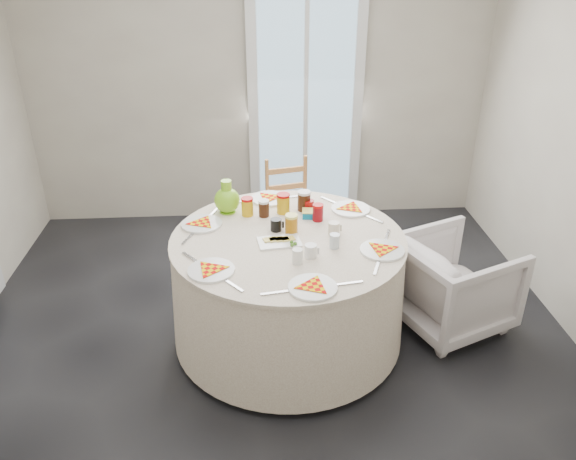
{
  "coord_description": "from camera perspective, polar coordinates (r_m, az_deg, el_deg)",
  "views": [
    {
      "loc": [
        -0.08,
        -2.87,
        2.36
      ],
      "look_at": [
        0.12,
        0.11,
        0.8
      ],
      "focal_mm": 35.0,
      "sensor_mm": 36.0,
      "label": 1
    }
  ],
  "objects": [
    {
      "name": "place_settings",
      "position": [
        3.39,
        -0.0,
        -0.45
      ],
      "size": [
        1.6,
        1.6,
        0.03
      ],
      "primitive_type": null,
      "rotation": [
        0.0,
        0.0,
        0.16
      ],
      "color": "silver",
      "rests_on": "table"
    },
    {
      "name": "armchair",
      "position": [
        3.88,
        16.53,
        -4.28
      ],
      "size": [
        0.84,
        0.87,
        0.69
      ],
      "primitive_type": "imported",
      "rotation": [
        0.0,
        0.0,
        1.98
      ],
      "color": "silver",
      "rests_on": "floor"
    },
    {
      "name": "table",
      "position": [
        3.59,
        -0.0,
        -6.02
      ],
      "size": [
        1.47,
        1.47,
        0.75
      ],
      "primitive_type": "cylinder",
      "color": "white",
      "rests_on": "floor"
    },
    {
      "name": "mugs_glasses",
      "position": [
        3.36,
        1.94,
        0.05
      ],
      "size": [
        0.52,
        0.52,
        0.1
      ],
      "primitive_type": null,
      "rotation": [
        0.0,
        0.0,
        0.0
      ],
      "color": "gray",
      "rests_on": "table"
    },
    {
      "name": "jar_cluster",
      "position": [
        3.61,
        -0.75,
        2.28
      ],
      "size": [
        0.56,
        0.35,
        0.15
      ],
      "primitive_type": null,
      "rotation": [
        0.0,
        0.0,
        -0.2
      ],
      "color": "#9F4617",
      "rests_on": "table"
    },
    {
      "name": "green_pitcher",
      "position": [
        3.69,
        -6.24,
        3.56
      ],
      "size": [
        0.19,
        0.19,
        0.22
      ],
      "primitive_type": null,
      "rotation": [
        0.0,
        0.0,
        -0.14
      ],
      "color": "#7CCA1E",
      "rests_on": "table"
    },
    {
      "name": "floor",
      "position": [
        3.72,
        -1.83,
        -11.83
      ],
      "size": [
        4.0,
        4.0,
        0.0
      ],
      "primitive_type": "plane",
      "color": "black",
      "rests_on": "ground"
    },
    {
      "name": "butter_tub",
      "position": [
        3.63,
        2.43,
        1.85
      ],
      "size": [
        0.13,
        0.1,
        0.05
      ],
      "primitive_type": "cube",
      "rotation": [
        0.0,
        0.0,
        -0.11
      ],
      "color": "#056CA1",
      "rests_on": "table"
    },
    {
      "name": "wall_back",
      "position": [
        4.99,
        -2.99,
        15.27
      ],
      "size": [
        4.0,
        0.02,
        2.6
      ],
      "primitive_type": "cube",
      "color": "#BCB5A3",
      "rests_on": "floor"
    },
    {
      "name": "cheese_platter",
      "position": [
        3.33,
        -0.9,
        -0.95
      ],
      "size": [
        0.27,
        0.19,
        0.03
      ],
      "primitive_type": null,
      "rotation": [
        0.0,
        0.0,
        0.13
      ],
      "color": "white",
      "rests_on": "table"
    },
    {
      "name": "wooden_chair",
      "position": [
        4.45,
        0.38,
        2.42
      ],
      "size": [
        0.44,
        0.43,
        0.83
      ],
      "primitive_type": null,
      "rotation": [
        0.0,
        0.0,
        0.22
      ],
      "color": "tan",
      "rests_on": "floor"
    },
    {
      "name": "glass_door",
      "position": [
        5.02,
        1.77,
        12.44
      ],
      "size": [
        1.0,
        0.08,
        2.1
      ],
      "primitive_type": "cube",
      "color": "silver",
      "rests_on": "floor"
    }
  ]
}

